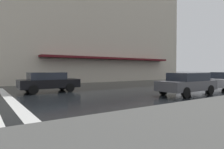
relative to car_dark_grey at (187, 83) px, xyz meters
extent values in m
cube|color=silver|center=(5.00, 9.65, -0.75)|extent=(13.00, 0.50, 0.01)
cube|color=beige|center=(21.98, -3.18, 8.22)|extent=(16.97, 26.08, 17.94)
cube|color=#591419|center=(12.90, -3.18, 2.24)|extent=(1.20, 18.25, 0.24)
cube|color=#4C4C51|center=(0.00, 0.04, -0.15)|extent=(1.75, 4.10, 0.60)
cube|color=#232833|center=(0.00, -0.11, 0.40)|extent=(1.54, 2.46, 0.50)
cylinder|color=black|center=(-0.82, 1.29, -0.45)|extent=(0.20, 0.62, 0.62)
cylinder|color=black|center=(0.83, 1.29, -0.45)|extent=(0.20, 0.62, 0.62)
cylinder|color=black|center=(-0.82, -1.21, -0.45)|extent=(0.20, 0.62, 0.62)
cylinder|color=black|center=(0.82, -1.21, -0.45)|extent=(0.20, 0.62, 0.62)
cylinder|color=black|center=(0.83, -3.86, -0.45)|extent=(0.20, 0.62, 0.62)
cube|color=black|center=(6.50, 6.87, -0.15)|extent=(1.75, 4.10, 0.60)
cube|color=#232833|center=(6.50, 7.02, 0.40)|extent=(1.54, 2.46, 0.50)
cylinder|color=black|center=(7.33, 5.62, -0.45)|extent=(0.20, 0.62, 0.62)
cylinder|color=black|center=(5.67, 5.62, -0.45)|extent=(0.20, 0.62, 0.62)
cylinder|color=black|center=(7.33, 8.12, -0.45)|extent=(0.20, 0.62, 0.62)
cylinder|color=black|center=(5.67, 8.12, -0.45)|extent=(0.20, 0.62, 0.62)
camera|label=1|loc=(-7.70, 10.97, 0.88)|focal=31.50mm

